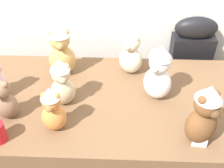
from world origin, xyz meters
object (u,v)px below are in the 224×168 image
(teddy_bear_snow, at_px, (159,73))
(teddy_bear_sand, at_px, (62,83))
(teddy_bear_chestnut, at_px, (204,116))
(teddy_bear_ginger, at_px, (53,110))
(instrument_case, at_px, (186,78))
(display_table, at_px, (112,143))
(teddy_bear_mocha, at_px, (5,101))
(teddy_bear_cream, at_px, (131,54))
(teddy_bear_honey, at_px, (61,50))

(teddy_bear_snow, height_order, teddy_bear_sand, teddy_bear_snow)
(teddy_bear_chestnut, xyz_separation_m, teddy_bear_ginger, (-0.70, 0.05, -0.04))
(instrument_case, height_order, teddy_bear_snow, teddy_bear_snow)
(display_table, distance_m, teddy_bear_mocha, 0.75)
(teddy_bear_sand, bearing_deg, teddy_bear_snow, -13.93)
(teddy_bear_snow, xyz_separation_m, teddy_bear_sand, (-0.50, -0.07, -0.02))
(teddy_bear_sand, xyz_separation_m, teddy_bear_ginger, (-0.02, -0.18, -0.01))
(teddy_bear_mocha, distance_m, teddy_bear_sand, 0.30)
(instrument_case, height_order, teddy_bear_sand, teddy_bear_sand)
(teddy_bear_mocha, xyz_separation_m, teddy_bear_cream, (0.64, 0.39, 0.02))
(teddy_bear_ginger, bearing_deg, teddy_bear_snow, 27.98)
(teddy_bear_sand, bearing_deg, teddy_bear_chestnut, -40.07)
(teddy_bear_mocha, xyz_separation_m, teddy_bear_chestnut, (0.96, -0.11, 0.06))
(display_table, xyz_separation_m, teddy_bear_mocha, (-0.54, -0.14, 0.51))
(instrument_case, bearing_deg, teddy_bear_cream, -150.85)
(display_table, bearing_deg, teddy_bear_mocha, -165.58)
(display_table, bearing_deg, instrument_case, 44.73)
(teddy_bear_snow, bearing_deg, teddy_bear_chestnut, -24.18)
(teddy_bear_sand, bearing_deg, teddy_bear_ginger, -117.19)
(teddy_bear_snow, relative_size, teddy_bear_honey, 0.99)
(instrument_case, distance_m, teddy_bear_honey, 0.98)
(teddy_bear_snow, xyz_separation_m, teddy_bear_cream, (-0.14, 0.21, -0.04))
(teddy_bear_cream, height_order, teddy_bear_chestnut, teddy_bear_chestnut)
(instrument_case, xyz_separation_m, teddy_bear_snow, (-0.28, -0.47, 0.44))
(display_table, relative_size, teddy_bear_mocha, 7.39)
(instrument_case, relative_size, teddy_bear_sand, 3.49)
(teddy_bear_snow, distance_m, teddy_bear_cream, 0.26)
(display_table, distance_m, teddy_bear_cream, 0.59)
(display_table, xyz_separation_m, teddy_bear_honey, (-0.30, 0.23, 0.56))
(teddy_bear_snow, height_order, teddy_bear_ginger, teddy_bear_snow)
(teddy_bear_snow, height_order, teddy_bear_chestnut, teddy_bear_chestnut)
(teddy_bear_cream, distance_m, teddy_bear_ginger, 0.60)
(teddy_bear_mocha, relative_size, teddy_bear_chestnut, 0.70)
(teddy_bear_snow, relative_size, teddy_bear_ginger, 1.27)
(teddy_bear_snow, height_order, teddy_bear_honey, teddy_bear_honey)
(teddy_bear_sand, relative_size, teddy_bear_chestnut, 0.84)
(teddy_bear_cream, bearing_deg, teddy_bear_ginger, -98.48)
(teddy_bear_sand, height_order, teddy_bear_honey, teddy_bear_honey)
(teddy_bear_chestnut, bearing_deg, instrument_case, 50.28)
(instrument_case, xyz_separation_m, teddy_bear_mocha, (-1.06, -0.66, 0.38))
(teddy_bear_cream, bearing_deg, instrument_case, 62.41)
(teddy_bear_honey, bearing_deg, display_table, -48.06)
(teddy_bear_honey, height_order, teddy_bear_ginger, teddy_bear_honey)
(teddy_bear_mocha, bearing_deg, display_table, 24.91)
(teddy_bear_honey, bearing_deg, instrument_case, 8.16)
(teddy_bear_cream, distance_m, teddy_bear_chestnut, 0.61)
(teddy_bear_sand, xyz_separation_m, teddy_bear_honey, (-0.04, 0.25, 0.03))
(teddy_bear_sand, bearing_deg, teddy_bear_mocha, -179.51)
(teddy_bear_cream, bearing_deg, teddy_bear_snow, -25.24)
(teddy_bear_chestnut, height_order, teddy_bear_honey, teddy_bear_chestnut)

